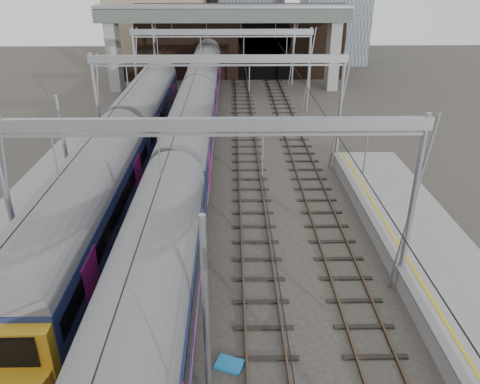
{
  "coord_description": "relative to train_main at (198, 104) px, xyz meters",
  "views": [
    {
      "loc": [
        0.8,
        -8.91,
        12.9
      ],
      "look_at": [
        1.21,
        12.94,
        2.4
      ],
      "focal_mm": 35.0,
      "sensor_mm": 36.0,
      "label": 1
    }
  ],
  "objects": [
    {
      "name": "retaining_wall",
      "position": [
        3.4,
        22.27,
        1.72
      ],
      "size": [
        28.0,
        2.75,
        9.0
      ],
      "color": "black",
      "rests_on": "ground"
    },
    {
      "name": "overhead_line",
      "position": [
        2.0,
        -8.18,
        3.96
      ],
      "size": [
        16.8,
        80.0,
        8.0
      ],
      "color": "gray",
      "rests_on": "ground"
    },
    {
      "name": "equip_cover_b",
      "position": [
        0.15,
        -24.02,
        -2.56
      ],
      "size": [
        1.04,
        0.88,
        0.1
      ],
      "primitive_type": "cube",
      "rotation": [
        0.0,
        0.0,
        -0.33
      ],
      "color": "#197ABC",
      "rests_on": "ground"
    },
    {
      "name": "tracks",
      "position": [
        2.0,
        -14.66,
        -2.59
      ],
      "size": [
        14.4,
        80.0,
        0.22
      ],
      "color": "#4C3828",
      "rests_on": "ground"
    },
    {
      "name": "equip_cover_a",
      "position": [
        2.66,
        -26.14,
        -2.55
      ],
      "size": [
        1.15,
        0.99,
        0.11
      ],
      "primitive_type": "cube",
      "rotation": [
        0.0,
        0.0,
        -0.36
      ],
      "color": "#197ABC",
      "rests_on": "ground"
    },
    {
      "name": "overbridge",
      "position": [
        2.0,
        16.34,
        4.66
      ],
      "size": [
        28.0,
        3.0,
        9.25
      ],
      "color": "gray",
      "rests_on": "ground"
    },
    {
      "name": "train_second",
      "position": [
        -4.0,
        -10.45,
        0.05
      ],
      "size": [
        3.09,
        35.75,
        5.22
      ],
      "color": "black",
      "rests_on": "ground"
    },
    {
      "name": "train_main",
      "position": [
        0.0,
        0.0,
        0.0
      ],
      "size": [
        3.0,
        69.36,
        5.1
      ],
      "color": "black",
      "rests_on": "ground"
    }
  ]
}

